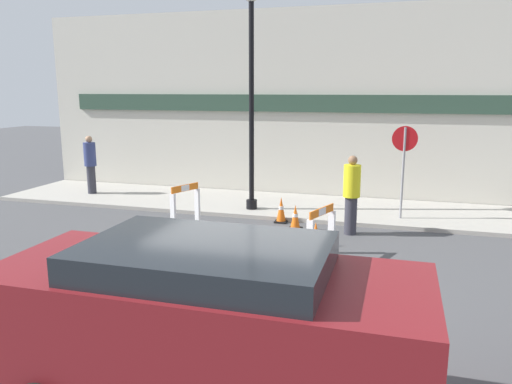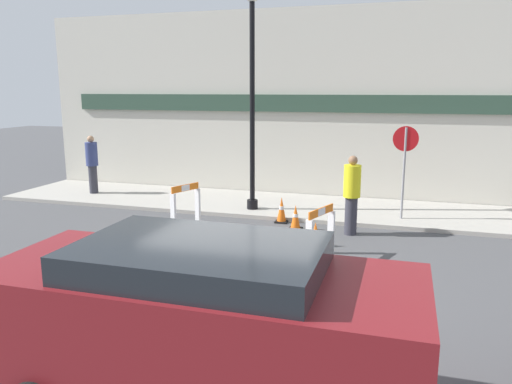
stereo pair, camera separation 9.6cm
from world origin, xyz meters
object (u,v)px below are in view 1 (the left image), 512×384
(stop_sign, at_px, (404,157))
(parked_car_1, at_px, (207,320))
(person_pedestrian, at_px, (90,163))
(person_worker, at_px, (352,193))
(streetlamp_post, at_px, (251,69))

(stop_sign, bearing_deg, parked_car_1, 73.46)
(person_pedestrian, bearing_deg, person_worker, 137.47)
(streetlamp_post, xyz_separation_m, person_worker, (2.71, -1.31, -2.74))
(parked_car_1, bearing_deg, stop_sign, 77.62)
(stop_sign, bearing_deg, person_worker, 48.13)
(streetlamp_post, bearing_deg, stop_sign, 1.30)
(person_worker, height_order, person_pedestrian, person_pedestrian)
(person_pedestrian, bearing_deg, stop_sign, 147.68)
(streetlamp_post, relative_size, parked_car_1, 1.33)
(person_pedestrian, bearing_deg, streetlamp_post, 144.56)
(stop_sign, height_order, person_pedestrian, stop_sign)
(streetlamp_post, distance_m, stop_sign, 4.33)
(streetlamp_post, xyz_separation_m, person_pedestrian, (-5.24, 0.57, -2.66))
(person_worker, relative_size, parked_car_1, 0.42)
(stop_sign, distance_m, person_pedestrian, 9.06)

